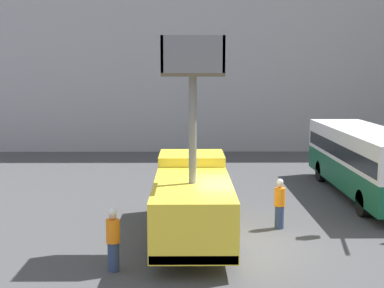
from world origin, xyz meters
TOP-DOWN VIEW (x-y plane):
  - ground_plane at (0.00, 0.00)m, footprint 120.00×120.00m
  - building_backdrop_far at (0.00, 25.18)m, footprint 44.00×10.00m
  - utility_truck at (-1.44, 0.98)m, footprint 2.40×7.50m
  - city_bus at (6.27, 6.82)m, footprint 2.62×10.54m
  - road_worker_near_truck at (-3.66, -2.00)m, footprint 0.38×0.38m
  - road_worker_directing at (1.66, 2.02)m, footprint 0.38×0.38m

SIDE VIEW (x-z plane):
  - ground_plane at x=0.00m, z-range 0.00..0.00m
  - road_worker_directing at x=1.66m, z-range 0.00..1.78m
  - road_worker_near_truck at x=-3.66m, z-range 0.00..1.80m
  - utility_truck at x=-1.44m, z-range -1.81..4.72m
  - city_bus at x=6.27m, z-range 0.27..3.25m
  - building_backdrop_far at x=0.00m, z-range 0.00..18.48m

